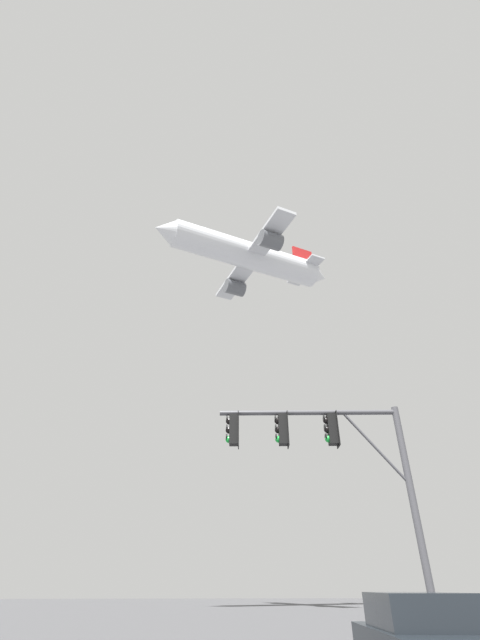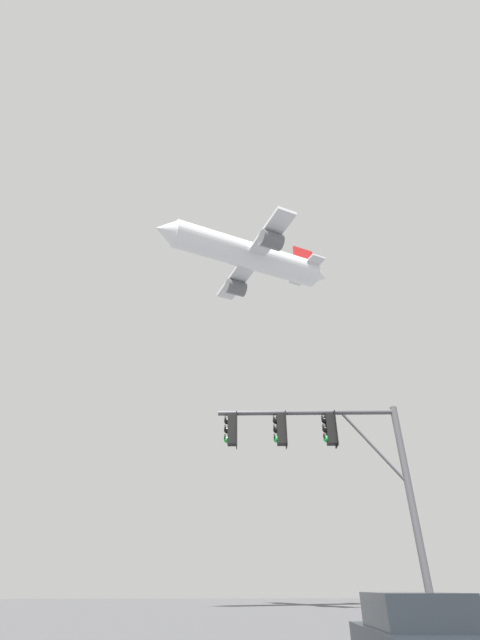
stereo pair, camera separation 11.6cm
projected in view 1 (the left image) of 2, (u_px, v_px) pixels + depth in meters
The scene contains 2 objects.
signal_pole_near at pixel (331, 456), 12.45m from camera, with size 5.45×0.80×6.37m.
airplane at pixel (247, 256), 50.10m from camera, with size 21.46×16.57×5.98m.
Camera 1 is at (-0.82, -5.94, 1.70)m, focal length 24.15 mm.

